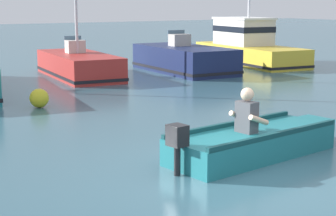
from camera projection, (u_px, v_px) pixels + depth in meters
ground_plane at (254, 180)px, 8.10m from camera, size 120.00×120.00×0.00m
rowboat_with_person at (255, 141)px, 9.32m from camera, size 3.73×1.46×1.19m
moored_boat_red at (79, 65)px, 19.15m from camera, size 2.27×4.85×4.76m
moored_boat_navy at (184, 60)px, 20.57m from camera, size 2.35×4.68×1.52m
moored_boat_yellow at (247, 47)px, 23.35m from camera, size 2.70×6.05×3.48m
mooring_buoy at (39, 98)px, 13.59m from camera, size 0.47×0.47×0.47m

